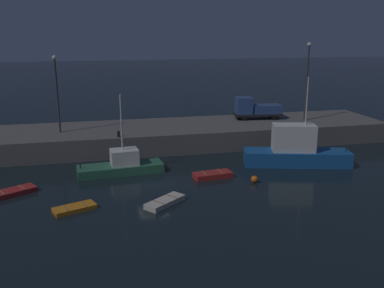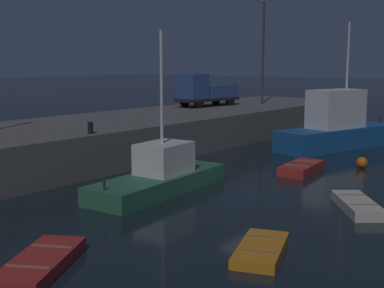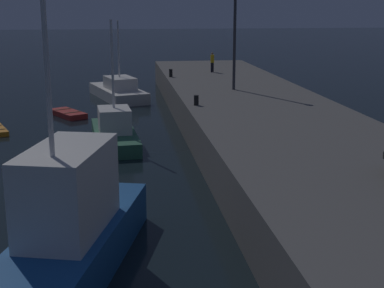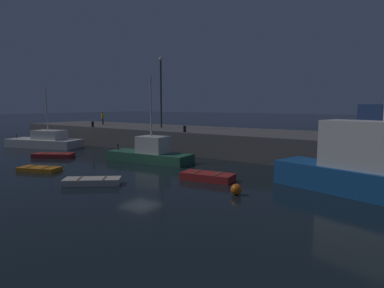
{
  "view_description": "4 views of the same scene",
  "coord_description": "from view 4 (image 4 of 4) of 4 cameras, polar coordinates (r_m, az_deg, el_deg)",
  "views": [
    {
      "loc": [
        -4.35,
        -33.43,
        12.42
      ],
      "look_at": [
        4.68,
        5.55,
        1.79
      ],
      "focal_mm": 39.77,
      "sensor_mm": 36.0,
      "label": 1
    },
    {
      "loc": [
        -19.21,
        -11.77,
        5.77
      ],
      "look_at": [
        3.0,
        6.06,
        1.26
      ],
      "focal_mm": 48.57,
      "sensor_mm": 36.0,
      "label": 2
    },
    {
      "loc": [
        29.64,
        3.97,
        7.94
      ],
      "look_at": [
        2.09,
        7.63,
        0.94
      ],
      "focal_mm": 51.92,
      "sensor_mm": 36.0,
      "label": 3
    },
    {
      "loc": [
        16.31,
        -16.91,
        4.78
      ],
      "look_at": [
        -0.48,
        7.21,
        1.27
      ],
      "focal_mm": 30.76,
      "sensor_mm": 36.0,
      "label": 4
    }
  ],
  "objects": [
    {
      "name": "dinghy_red_small",
      "position": [
        20.79,
        -16.9,
        -6.23
      ],
      "size": [
        3.35,
        3.02,
        0.44
      ],
      "color": "beige",
      "rests_on": "ground"
    },
    {
      "name": "mooring_buoy_near",
      "position": [
        17.84,
        7.68,
        -7.81
      ],
      "size": [
        0.6,
        0.6,
        0.6
      ],
      "primitive_type": "sphere",
      "color": "orange",
      "rests_on": "ground"
    },
    {
      "name": "dockworker",
      "position": [
        45.22,
        -15.22,
        4.53
      ],
      "size": [
        0.44,
        0.44,
        1.72
      ],
      "color": "black",
      "rests_on": "pier_quay"
    },
    {
      "name": "ground_plane",
      "position": [
        23.97,
        -8.96,
        -4.79
      ],
      "size": [
        320.0,
        320.0,
        0.0
      ],
      "primitive_type": "plane",
      "color": "black"
    },
    {
      "name": "pier_quay",
      "position": [
        33.75,
        5.73,
        0.5
      ],
      "size": [
        57.09,
        9.18,
        2.19
      ],
      "color": "#5B5956",
      "rests_on": "ground"
    },
    {
      "name": "fishing_boat_blue",
      "position": [
        28.01,
        -7.25,
        -1.55
      ],
      "size": [
        7.77,
        2.96,
        7.14
      ],
      "color": "#2D6647",
      "rests_on": "ground"
    },
    {
      "name": "fishing_trawler_red",
      "position": [
        40.73,
        -24.09,
        0.46
      ],
      "size": [
        9.06,
        5.24,
        6.65
      ],
      "color": "silver",
      "rests_on": "ground"
    },
    {
      "name": "bollard_central",
      "position": [
        31.48,
        -1.28,
        2.62
      ],
      "size": [
        0.28,
        0.28,
        0.59
      ],
      "primitive_type": "cylinder",
      "color": "black",
      "rests_on": "pier_quay"
    },
    {
      "name": "bollard_west",
      "position": [
        40.59,
        -16.85,
        3.31
      ],
      "size": [
        0.28,
        0.28,
        0.64
      ],
      "primitive_type": "cylinder",
      "color": "black",
      "rests_on": "pier_quay"
    },
    {
      "name": "lamp_post_west",
      "position": [
        37.77,
        -5.42,
        9.86
      ],
      "size": [
        0.44,
        0.44,
        7.91
      ],
      "color": "#38383D",
      "rests_on": "pier_quay"
    },
    {
      "name": "rowboat_blue_far",
      "position": [
        32.61,
        -22.89,
        -1.82
      ],
      "size": [
        3.77,
        2.99,
        0.43
      ],
      "color": "#B22823",
      "rests_on": "ground"
    },
    {
      "name": "dinghy_orange_near",
      "position": [
        21.09,
        2.72,
        -5.66
      ],
      "size": [
        3.5,
        1.81,
        0.51
      ],
      "color": "#B22823",
      "rests_on": "ground"
    },
    {
      "name": "fishing_boat_white",
      "position": [
        19.66,
        27.88,
        -3.89
      ],
      "size": [
        10.32,
        5.14,
        8.41
      ],
      "color": "#195193",
      "rests_on": "ground"
    },
    {
      "name": "rowboat_white_mid",
      "position": [
        26.34,
        -24.95,
        -3.96
      ],
      "size": [
        3.23,
        2.26,
        0.34
      ],
      "color": "orange",
      "rests_on": "ground"
    }
  ]
}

